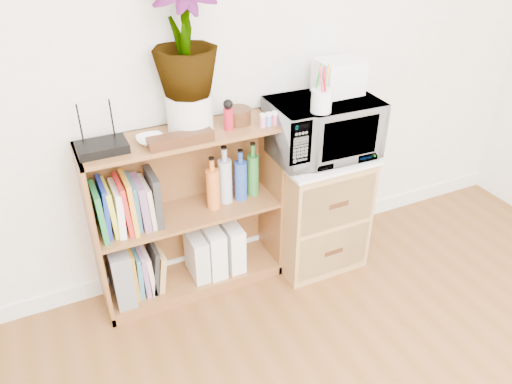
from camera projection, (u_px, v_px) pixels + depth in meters
skirting_board at (239, 247)px, 3.12m from camera, size 4.00×0.02×0.10m
bookshelf at (188, 215)px, 2.66m from camera, size 1.00×0.30×0.95m
wicker_unit at (315, 209)px, 2.94m from camera, size 0.50×0.45×0.70m
microwave at (322, 128)px, 2.66m from camera, size 0.57×0.40×0.31m
pen_cup at (321, 101)px, 2.42m from camera, size 0.10×0.10×0.11m
small_appliance at (339, 77)px, 2.62m from camera, size 0.23×0.19×0.18m
router at (102, 147)px, 2.25m from camera, size 0.22×0.15×0.04m
white_bowl at (151, 140)px, 2.32m from camera, size 0.13×0.13×0.03m
plant_pot at (190, 113)px, 2.40m from camera, size 0.22×0.22×0.19m
potted_plant at (184, 36)px, 2.20m from camera, size 0.30×0.30×0.54m
trinket_box at (181, 139)px, 2.31m from camera, size 0.31×0.08×0.05m
kokeshi_doll at (228, 119)px, 2.43m from camera, size 0.05×0.05×0.11m
wooden_bowl at (238, 116)px, 2.51m from camera, size 0.13×0.13×0.08m
paint_jars at (269, 121)px, 2.48m from camera, size 0.10×0.04×0.05m
file_box at (120, 271)px, 2.64m from camera, size 0.10×0.27×0.33m
magazine_holder_left at (197, 255)px, 2.80m from camera, size 0.08×0.21×0.27m
magazine_holder_mid at (212, 249)px, 2.83m from camera, size 0.09×0.24×0.29m
magazine_holder_right at (231, 244)px, 2.88m from camera, size 0.09×0.23×0.28m
cookbooks at (127, 204)px, 2.47m from camera, size 0.31×0.20×0.29m
liquor_bottles at (232, 177)px, 2.66m from camera, size 0.32×0.07×0.32m
lower_books at (145, 269)px, 2.71m from camera, size 0.19×0.19×0.30m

